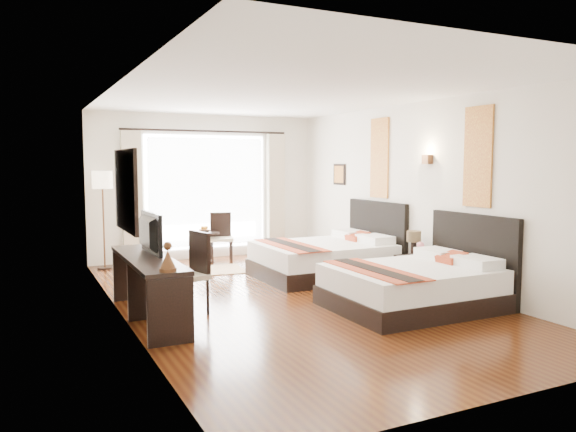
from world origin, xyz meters
name	(u,v)px	position (x,y,z in m)	size (l,w,h in m)	color
floor	(290,298)	(0.00, 0.00, -0.01)	(4.50, 7.50, 0.01)	#3C180A
ceiling	(290,94)	(0.00, 0.00, 2.79)	(4.50, 7.50, 0.02)	white
wall_headboard	(421,193)	(2.25, 0.00, 1.40)	(0.01, 7.50, 2.80)	silver
wall_desk	(121,202)	(-2.25, 0.00, 1.40)	(0.01, 7.50, 2.80)	silver
wall_window	(206,187)	(0.00, 3.75, 1.40)	(4.50, 0.01, 2.80)	silver
wall_entry	(506,224)	(0.00, -3.75, 1.40)	(4.50, 0.01, 2.80)	silver
window_glass	(206,192)	(0.00, 3.73, 1.30)	(2.40, 0.02, 2.20)	white
sheer_curtain	(207,192)	(0.00, 3.67, 1.30)	(2.30, 0.02, 2.10)	white
drape_left	(132,195)	(-1.45, 3.63, 1.28)	(0.35, 0.14, 2.35)	#B5AD8C
drape_right	(276,192)	(1.45, 3.63, 1.28)	(0.35, 0.14, 2.35)	#B5AD8C
art_panel_near	(478,157)	(2.23, -1.17, 1.95)	(0.03, 0.50, 1.35)	#983116
art_panel_far	(379,158)	(2.23, 1.10, 1.95)	(0.03, 0.50, 1.35)	#983116
wall_sconce	(427,159)	(2.19, -0.19, 1.92)	(0.10, 0.14, 0.14)	#492D1A
mirror_frame	(126,190)	(-2.22, -0.20, 1.55)	(0.04, 1.25, 0.95)	black
mirror_glass	(128,190)	(-2.19, -0.20, 1.55)	(0.01, 1.12, 0.82)	white
bed_near	(417,284)	(1.26, -1.17, 0.31)	(2.09, 1.63, 1.18)	black
bed_far	(328,257)	(1.23, 1.10, 0.31)	(2.15, 1.68, 1.21)	black
nightstand	(414,272)	(1.98, -0.19, 0.23)	(0.39, 0.49, 0.47)	black
table_lamp	(414,238)	(2.02, -0.12, 0.73)	(0.22, 0.22, 0.34)	black
vase	(420,251)	(1.98, -0.33, 0.57)	(0.13, 0.13, 0.13)	black
console_desk	(148,288)	(-1.99, -0.20, 0.38)	(0.50, 2.20, 0.76)	black
television	(144,233)	(-1.97, 0.07, 1.01)	(0.88, 0.12, 0.51)	black
bronze_figurine	(168,259)	(-1.99, -1.20, 0.89)	(0.18, 0.18, 0.27)	#492D1A
desk_chair	(187,289)	(-1.51, -0.16, 0.31)	(0.57, 0.57, 1.02)	#B8A78D
floor_lamp	(102,186)	(-2.00, 3.36, 1.46)	(0.35, 0.35, 1.73)	black
side_table	(206,247)	(-0.17, 3.24, 0.29)	(0.49, 0.49, 0.57)	black
fruit_bowl	(204,231)	(-0.21, 3.23, 0.60)	(0.22, 0.22, 0.05)	#4C331B
window_chair	(221,247)	(0.12, 3.21, 0.28)	(0.53, 0.53, 0.92)	#B8A78D
jute_rug	(205,271)	(-0.47, 2.42, 0.01)	(1.34, 0.91, 0.01)	tan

